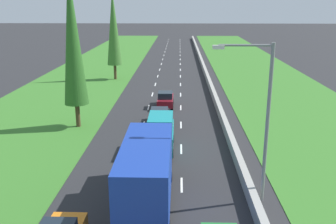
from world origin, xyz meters
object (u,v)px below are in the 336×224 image
(poplar_tree_second, at_px, (72,38))
(poplar_tree_third, at_px, (113,28))
(black_sedan_centre_lane, at_px, (159,117))
(maroon_hatchback_centre_lane, at_px, (165,99))
(street_light_mast, at_px, (262,113))
(teal_van_centre_lane, at_px, (161,133))
(blue_box_truck_centre_lane, at_px, (148,174))

(poplar_tree_second, relative_size, poplar_tree_third, 1.08)
(black_sedan_centre_lane, distance_m, maroon_hatchback_centre_lane, 6.54)
(black_sedan_centre_lane, height_order, street_light_mast, street_light_mast)
(teal_van_centre_lane, bearing_deg, maroon_hatchback_centre_lane, 90.49)
(poplar_tree_third, bearing_deg, teal_van_centre_lane, -73.75)
(blue_box_truck_centre_lane, height_order, poplar_tree_third, poplar_tree_third)
(maroon_hatchback_centre_lane, bearing_deg, poplar_tree_second, -137.67)
(poplar_tree_third, xyz_separation_m, street_light_mast, (13.88, -35.16, -2.27))
(black_sedan_centre_lane, relative_size, maroon_hatchback_centre_lane, 1.15)
(poplar_tree_third, bearing_deg, street_light_mast, -68.46)
(teal_van_centre_lane, distance_m, black_sedan_centre_lane, 6.03)
(maroon_hatchback_centre_lane, relative_size, poplar_tree_third, 0.30)
(teal_van_centre_lane, relative_size, poplar_tree_third, 0.38)
(teal_van_centre_lane, relative_size, poplar_tree_second, 0.35)
(black_sedan_centre_lane, xyz_separation_m, poplar_tree_second, (-7.41, -0.50, 7.24))
(black_sedan_centre_lane, height_order, maroon_hatchback_centre_lane, maroon_hatchback_centre_lane)
(maroon_hatchback_centre_lane, bearing_deg, teal_van_centre_lane, -89.51)
(blue_box_truck_centre_lane, height_order, black_sedan_centre_lane, blue_box_truck_centre_lane)
(blue_box_truck_centre_lane, bearing_deg, poplar_tree_third, 102.07)
(teal_van_centre_lane, xyz_separation_m, poplar_tree_second, (-7.82, 5.49, 6.66))
(blue_box_truck_centre_lane, xyz_separation_m, teal_van_centre_lane, (0.27, 8.78, -0.78))
(poplar_tree_third, relative_size, street_light_mast, 1.43)
(poplar_tree_third, bearing_deg, blue_box_truck_centre_lane, -77.93)
(blue_box_truck_centre_lane, distance_m, poplar_tree_third, 37.65)
(street_light_mast, bearing_deg, teal_van_centre_lane, 127.79)
(teal_van_centre_lane, xyz_separation_m, poplar_tree_third, (-8.06, 27.66, 6.11))
(teal_van_centre_lane, height_order, black_sedan_centre_lane, teal_van_centre_lane)
(poplar_tree_second, bearing_deg, blue_box_truck_centre_lane, -62.09)
(street_light_mast, bearing_deg, black_sedan_centre_lane, 114.80)
(poplar_tree_third, bearing_deg, maroon_hatchback_centre_lane, -62.28)
(teal_van_centre_lane, bearing_deg, blue_box_truck_centre_lane, -91.73)
(poplar_tree_second, distance_m, street_light_mast, 19.04)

